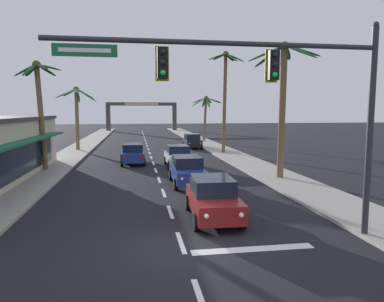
% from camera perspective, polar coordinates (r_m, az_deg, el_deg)
% --- Properties ---
extents(ground_plane, '(220.00, 220.00, 0.00)m').
position_cam_1_polar(ground_plane, '(12.02, -1.58, -14.98)').
color(ground_plane, black).
extents(sidewalk_right, '(3.20, 110.00, 0.14)m').
position_cam_1_polar(sidewalk_right, '(32.73, 7.43, -1.17)').
color(sidewalk_right, '#9E998E').
rests_on(sidewalk_right, ground).
extents(sidewalk_left, '(3.20, 110.00, 0.14)m').
position_cam_1_polar(sidewalk_left, '(32.03, -20.42, -1.69)').
color(sidewalk_left, '#9E998E').
rests_on(sidewalk_left, ground).
extents(lane_markings, '(4.28, 86.35, 0.01)m').
position_cam_1_polar(lane_markings, '(31.02, -5.54, -1.69)').
color(lane_markings, silver).
rests_on(lane_markings, ground).
extents(traffic_signal_mast, '(10.61, 0.41, 7.30)m').
position_cam_1_polar(traffic_signal_mast, '(11.88, 13.81, 9.90)').
color(traffic_signal_mast, '#2D2D33').
rests_on(traffic_signal_mast, ground).
extents(sedan_lead_at_stop_bar, '(2.07, 4.50, 1.68)m').
position_cam_1_polar(sedan_lead_at_stop_bar, '(14.70, 3.33, -7.48)').
color(sedan_lead_at_stop_bar, maroon).
rests_on(sedan_lead_at_stop_bar, ground).
extents(sedan_third_in_queue, '(1.95, 4.45, 1.68)m').
position_cam_1_polar(sedan_third_in_queue, '(21.32, -0.76, -3.09)').
color(sedan_third_in_queue, navy).
rests_on(sedan_third_in_queue, ground).
extents(sedan_fifth_in_queue, '(2.01, 4.48, 1.68)m').
position_cam_1_polar(sedan_fifth_in_queue, '(28.09, -2.27, -0.77)').
color(sedan_fifth_in_queue, silver).
rests_on(sedan_fifth_in_queue, ground).
extents(sedan_oncoming_far, '(2.09, 4.50, 1.68)m').
position_cam_1_polar(sedan_oncoming_far, '(29.92, -9.53, -0.41)').
color(sedan_oncoming_far, navy).
rests_on(sedan_oncoming_far, ground).
extents(sedan_parked_nearest_kerb, '(1.97, 4.46, 1.68)m').
position_cam_1_polar(sedan_parked_nearest_kerb, '(41.93, 0.02, 1.63)').
color(sedan_parked_nearest_kerb, black).
rests_on(sedan_parked_nearest_kerb, ground).
extents(palm_left_second, '(3.24, 2.81, 7.91)m').
position_cam_1_polar(palm_left_second, '(27.82, -23.21, 7.97)').
color(palm_left_second, brown).
rests_on(palm_left_second, ground).
extents(palm_left_third, '(4.49, 4.60, 6.99)m').
position_cam_1_polar(palm_left_third, '(40.88, -17.96, 7.07)').
color(palm_left_third, brown).
rests_on(palm_left_third, ground).
extents(palm_right_second, '(4.70, 4.52, 8.65)m').
position_cam_1_polar(palm_right_second, '(23.36, 14.39, 9.75)').
color(palm_right_second, brown).
rests_on(palm_right_second, ground).
extents(palm_right_third, '(3.73, 3.66, 10.29)m').
position_cam_1_polar(palm_right_third, '(36.44, 5.31, 10.54)').
color(palm_right_third, brown).
rests_on(palm_right_third, ground).
extents(palm_right_farthest, '(4.46, 4.21, 6.44)m').
position_cam_1_polar(palm_right_farthest, '(50.02, 2.21, 7.11)').
color(palm_right_farthest, brown).
rests_on(palm_right_farthest, ground).
extents(town_gateway_arch, '(15.18, 0.90, 6.17)m').
position_cam_1_polar(town_gateway_arch, '(78.60, -8.05, 6.17)').
color(town_gateway_arch, '#423D38').
rests_on(town_gateway_arch, ground).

